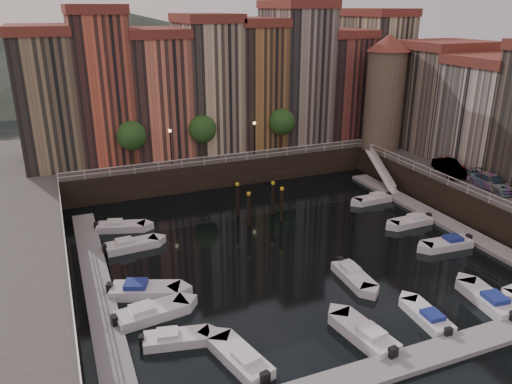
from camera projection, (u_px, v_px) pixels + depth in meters
name	position (u px, v px, depth m)	size (l,w,h in m)	color
ground	(286.00, 244.00, 44.21)	(200.00, 200.00, 0.00)	black
quay_far	(202.00, 153.00, 66.21)	(80.00, 20.00, 3.00)	black
dock_left	(97.00, 284.00, 37.52)	(2.00, 28.00, 0.35)	gray
dock_right	(439.00, 219.00, 49.04)	(2.00, 28.00, 0.35)	gray
dock_near	(410.00, 361.00, 29.42)	(30.00, 2.00, 0.35)	gray
mountains	(120.00, 52.00, 137.33)	(145.00, 100.00, 18.00)	#2D382D
far_terrace	(230.00, 82.00, 61.90)	(48.70, 10.30, 17.50)	#806E52
right_terrace	(495.00, 108.00, 53.56)	(9.30, 24.30, 14.00)	#776A5A
corner_tower	(385.00, 91.00, 60.30)	(5.20, 5.20, 13.80)	#6B5B4C
promenade_trees	(208.00, 129.00, 57.19)	(21.20, 3.20, 5.20)	black
street_lamps	(214.00, 136.00, 56.69)	(10.36, 0.36, 4.18)	black
railings	(264.00, 187.00, 47.11)	(36.08, 34.04, 0.52)	white
gangway	(381.00, 169.00, 58.28)	(2.78, 8.32, 3.73)	white
mooring_pilings	(260.00, 204.00, 48.86)	(3.89, 3.25, 3.78)	black
boat_left_0	(175.00, 339.00, 31.14)	(4.47, 2.38, 1.00)	silver
boat_left_1	(150.00, 313.00, 33.65)	(5.25, 2.50, 1.18)	silver
boat_left_2	(144.00, 290.00, 36.28)	(5.34, 3.60, 1.21)	silver
boat_left_3	(130.00, 245.00, 43.23)	(4.77, 2.03, 1.08)	silver
boat_left_4	(120.00, 227.00, 46.87)	(4.76, 2.89, 1.07)	silver
boat_right_1	(448.00, 244.00, 43.51)	(4.72, 2.00, 1.07)	silver
boat_right_2	(411.00, 221.00, 48.01)	(4.51, 1.74, 1.03)	silver
boat_right_4	(373.00, 199.00, 53.58)	(4.35, 1.70, 0.99)	silver
boat_near_0	(241.00, 359.00, 29.30)	(2.84, 5.03, 1.13)	silver
boat_near_1	(365.00, 334.00, 31.46)	(2.55, 5.26, 1.18)	silver
boat_near_2	(428.00, 317.00, 33.33)	(1.86, 4.45, 1.01)	silver
boat_near_3	(489.00, 300.00, 35.15)	(2.43, 5.20, 1.17)	silver
car_a	(453.00, 164.00, 54.18)	(1.54, 3.82, 1.30)	gray
car_b	(449.00, 168.00, 52.50)	(1.62, 4.64, 1.53)	gray
car_c	(491.00, 183.00, 48.27)	(2.06, 5.08, 1.47)	gray
boat_extra_787	(353.00, 276.00, 38.32)	(1.89, 4.70, 1.07)	silver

